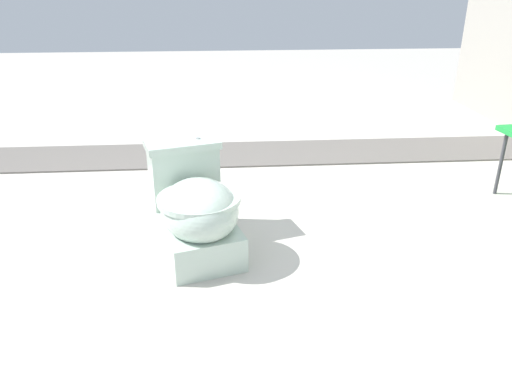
{
  "coord_description": "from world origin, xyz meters",
  "views": [
    {
      "loc": [
        2.24,
        0.27,
        1.27
      ],
      "look_at": [
        0.03,
        0.44,
        0.3
      ],
      "focal_mm": 35.0,
      "sensor_mm": 36.0,
      "label": 1
    }
  ],
  "objects": [
    {
      "name": "toilet",
      "position": [
        0.04,
        0.14,
        0.22
      ],
      "size": [
        0.71,
        0.53,
        0.52
      ],
      "rotation": [
        0.0,
        0.0,
        0.28
      ],
      "color": "#B2C6B7",
      "rests_on": "ground"
    },
    {
      "name": "ground_plane",
      "position": [
        0.0,
        0.0,
        0.0
      ],
      "size": [
        14.0,
        14.0,
        0.0
      ],
      "primitive_type": "plane",
      "color": "#B7B2A8"
    },
    {
      "name": "gravel_strip",
      "position": [
        -1.37,
        0.5,
        0.01
      ],
      "size": [
        0.56,
        8.0,
        0.01
      ],
      "primitive_type": "cube",
      "color": "#605B56",
      "rests_on": "ground"
    }
  ]
}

